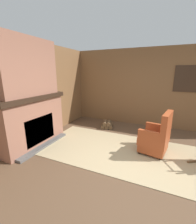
{
  "coord_description": "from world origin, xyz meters",
  "views": [
    {
      "loc": [
        0.4,
        -2.63,
        1.85
      ],
      "look_at": [
        -1.04,
        0.63,
        0.9
      ],
      "focal_mm": 24.0,
      "sensor_mm": 36.0,
      "label": 1
    }
  ],
  "objects_px": {
    "storage_case": "(51,89)",
    "decorative_plate_on_mantel": "(31,90)",
    "firewood_stack": "(107,125)",
    "oil_lamp_vase": "(19,92)",
    "armchair": "(156,138)"
  },
  "relations": [
    {
      "from": "firewood_stack",
      "to": "decorative_plate_on_mantel",
      "type": "bearing_deg",
      "value": -125.19
    },
    {
      "from": "firewood_stack",
      "to": "storage_case",
      "type": "distance_m",
      "value": 2.15
    },
    {
      "from": "oil_lamp_vase",
      "to": "decorative_plate_on_mantel",
      "type": "relative_size",
      "value": 1.28
    },
    {
      "from": "oil_lamp_vase",
      "to": "storage_case",
      "type": "relative_size",
      "value": 1.46
    },
    {
      "from": "storage_case",
      "to": "decorative_plate_on_mantel",
      "type": "xyz_separation_m",
      "value": [
        -0.02,
        -0.69,
        0.05
      ]
    },
    {
      "from": "armchair",
      "to": "oil_lamp_vase",
      "type": "height_order",
      "value": "oil_lamp_vase"
    },
    {
      "from": "storage_case",
      "to": "decorative_plate_on_mantel",
      "type": "distance_m",
      "value": 0.69
    },
    {
      "from": "firewood_stack",
      "to": "armchair",
      "type": "bearing_deg",
      "value": -33.83
    },
    {
      "from": "oil_lamp_vase",
      "to": "storage_case",
      "type": "bearing_deg",
      "value": 89.99
    },
    {
      "from": "decorative_plate_on_mantel",
      "to": "firewood_stack",
      "type": "bearing_deg",
      "value": 54.81
    },
    {
      "from": "decorative_plate_on_mantel",
      "to": "storage_case",
      "type": "bearing_deg",
      "value": 88.33
    },
    {
      "from": "firewood_stack",
      "to": "storage_case",
      "type": "bearing_deg",
      "value": -137.79
    },
    {
      "from": "storage_case",
      "to": "oil_lamp_vase",
      "type": "bearing_deg",
      "value": -90.01
    },
    {
      "from": "firewood_stack",
      "to": "decorative_plate_on_mantel",
      "type": "relative_size",
      "value": 2.19
    },
    {
      "from": "armchair",
      "to": "storage_case",
      "type": "xyz_separation_m",
      "value": [
        -2.92,
        -0.08,
        1.0
      ]
    }
  ]
}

